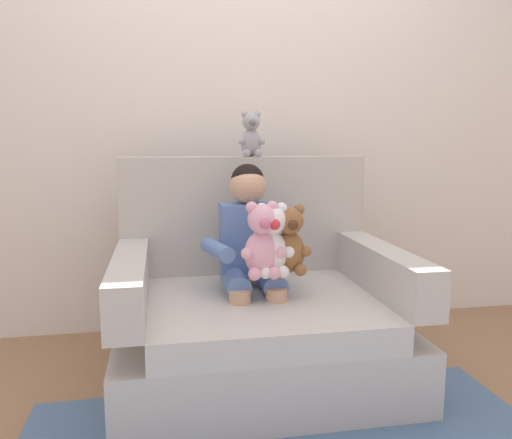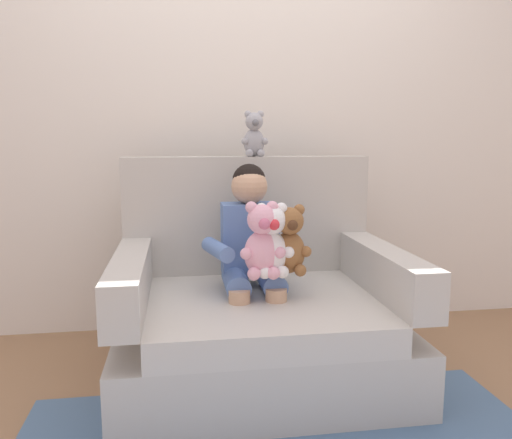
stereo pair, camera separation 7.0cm
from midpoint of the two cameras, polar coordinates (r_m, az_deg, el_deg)
name	(u,v)px [view 1 (the left image)]	position (r m, az deg, el deg)	size (l,w,h in m)	color
ground_plane	(259,379)	(2.48, -0.48, -17.29)	(8.00, 8.00, 0.00)	#936D4C
back_wall	(233,104)	(3.02, -3.21, 12.76)	(6.00, 0.10, 2.60)	silver
armchair	(257,312)	(2.42, -0.73, -10.25)	(1.26, 1.01, 1.01)	#BCB7AD
seated_child	(250,245)	(2.36, -1.47, -2.82)	(0.45, 0.39, 0.82)	#597AB7
plush_brown	(289,242)	(2.23, 2.84, -2.48)	(0.18, 0.15, 0.31)	brown
plush_white	(272,242)	(2.19, 0.83, -2.52)	(0.19, 0.15, 0.32)	white
plush_pink	(262,242)	(2.17, -0.23, -2.52)	(0.19, 0.16, 0.33)	#EAA8BC
plush_grey_on_backrest	(251,135)	(2.65, -1.31, 9.34)	(0.14, 0.11, 0.23)	#9E9EA3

